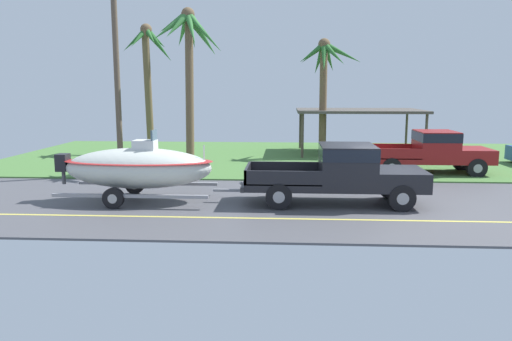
{
  "coord_description": "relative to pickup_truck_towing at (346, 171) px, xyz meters",
  "views": [
    {
      "loc": [
        -3.4,
        -15.44,
        3.61
      ],
      "look_at": [
        -4.36,
        0.23,
        1.03
      ],
      "focal_mm": 35.0,
      "sensor_mm": 36.0,
      "label": 1
    }
  ],
  "objects": [
    {
      "name": "ground",
      "position": [
        1.52,
        8.18,
        -1.06
      ],
      "size": [
        36.0,
        22.0,
        0.11
      ],
      "color": "#4C4C51"
    },
    {
      "name": "palm_tree_mid",
      "position": [
        -9.53,
        12.07,
        4.14
      ],
      "size": [
        2.95,
        2.93,
        7.14
      ],
      "color": "brown",
      "rests_on": "ground"
    },
    {
      "name": "palm_tree_near_right",
      "position": [
        0.08,
        10.9,
        3.55
      ],
      "size": [
        3.37,
        3.1,
        6.19
      ],
      "color": "brown",
      "rests_on": "ground"
    },
    {
      "name": "utility_pole",
      "position": [
        -8.89,
        4.9,
        3.59
      ],
      "size": [
        0.24,
        1.8,
        8.95
      ],
      "color": "brown",
      "rests_on": "ground"
    },
    {
      "name": "parked_pickup_background",
      "position": [
        4.44,
        5.92,
        -0.02
      ],
      "size": [
        5.49,
        2.02,
        1.85
      ],
      "color": "maroon",
      "rests_on": "ground"
    },
    {
      "name": "boat_on_trailer",
      "position": [
        -6.66,
        -0.0,
        0.05
      ],
      "size": [
        6.0,
        2.4,
        2.32
      ],
      "color": "gray",
      "rests_on": "ground"
    },
    {
      "name": "palm_tree_near_left",
      "position": [
        -6.03,
        5.77,
        4.33
      ],
      "size": [
        3.0,
        3.27,
        6.97
      ],
      "color": "brown",
      "rests_on": "ground"
    },
    {
      "name": "pickup_truck_towing",
      "position": [
        0.0,
        0.0,
        0.0
      ],
      "size": [
        5.8,
        2.07,
        1.88
      ],
      "color": "black",
      "rests_on": "ground"
    },
    {
      "name": "carport_awning",
      "position": [
        2.11,
        12.44,
        1.32
      ],
      "size": [
        6.81,
        4.73,
        2.49
      ],
      "color": "#4C4238",
      "rests_on": "ground"
    }
  ]
}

